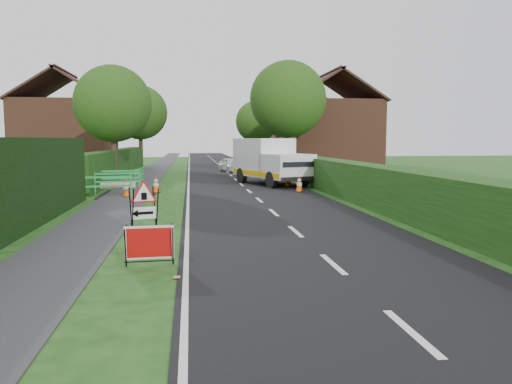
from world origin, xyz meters
TOP-DOWN VIEW (x-y plane):
  - ground at (0.00, 0.00)m, footprint 120.00×120.00m
  - road_surface at (2.50, 35.00)m, footprint 6.00×90.00m
  - footpath at (-3.00, 35.00)m, footprint 2.00×90.00m
  - hedge_west_far at (-5.00, 22.00)m, footprint 1.00×24.00m
  - hedge_east at (6.50, 16.00)m, footprint 1.20×50.00m
  - house_west at (-10.00, 30.00)m, footprint 7.50×7.40m
  - house_east_a at (11.00, 28.00)m, footprint 7.50×7.40m
  - house_east_b at (12.00, 42.00)m, footprint 7.50×7.40m
  - tree_nw at (-4.60, 18.00)m, footprint 4.40×4.40m
  - tree_ne at (6.40, 22.00)m, footprint 5.20×5.20m
  - tree_fw at (-4.60, 34.00)m, footprint 4.80×4.80m
  - tree_fe at (6.40, 38.00)m, footprint 4.20×4.20m
  - red_rect_sign at (-1.05, -2.13)m, footprint 0.95×0.61m
  - triangle_sign at (-1.50, 1.44)m, footprint 1.00×1.00m
  - works_van at (4.07, 15.07)m, footprint 3.86×5.88m
  - traffic_cone_0 at (4.81, 10.99)m, footprint 0.38×0.38m
  - traffic_cone_1 at (4.86, 13.85)m, footprint 0.38×0.38m
  - traffic_cone_2 at (5.03, 15.79)m, footprint 0.38×0.38m
  - traffic_cone_3 at (-2.96, 9.97)m, footprint 0.38×0.38m
  - traffic_cone_4 at (-1.82, 11.51)m, footprint 0.38×0.38m
  - ped_barrier_0 at (-3.67, 9.17)m, footprint 2.09×0.80m
  - ped_barrier_1 at (-3.50, 11.39)m, footprint 2.09×0.74m
  - ped_barrier_2 at (-3.76, 13.23)m, footprint 2.08×0.84m
  - ped_barrier_3 at (-2.86, 14.50)m, footprint 0.52×2.08m
  - redwhite_plank at (-3.41, 10.67)m, footprint 1.48×0.34m
  - litter_can at (-0.50, -3.13)m, footprint 0.12×0.07m
  - hatchback_car at (2.87, 26.06)m, footprint 2.02×3.47m

SIDE VIEW (x-z plane):
  - ground at x=0.00m, z-range 0.00..0.00m
  - hedge_west_far at x=-5.00m, z-range -0.90..0.90m
  - hedge_east at x=6.50m, z-range -0.75..0.75m
  - redwhite_plank at x=-3.41m, z-range -0.12..0.12m
  - litter_can at x=-0.50m, z-range -0.03..0.03m
  - road_surface at x=2.50m, z-range -0.01..0.01m
  - footpath at x=-3.00m, z-range -0.01..0.02m
  - traffic_cone_0 at x=4.81m, z-range 0.00..0.79m
  - traffic_cone_1 at x=4.86m, z-range 0.00..0.79m
  - traffic_cone_2 at x=5.03m, z-range 0.00..0.79m
  - traffic_cone_3 at x=-2.96m, z-range 0.00..0.79m
  - traffic_cone_4 at x=-1.82m, z-range 0.00..0.79m
  - red_rect_sign at x=-1.05m, z-range 0.06..0.85m
  - hatchback_car at x=2.87m, z-range 0.00..1.11m
  - ped_barrier_0 at x=-3.67m, z-range 0.13..1.13m
  - ped_barrier_1 at x=-3.50m, z-range 0.13..1.13m
  - ped_barrier_2 at x=-3.76m, z-range 0.13..1.13m
  - ped_barrier_3 at x=-2.86m, z-range 0.13..1.13m
  - triangle_sign at x=-1.50m, z-range 0.23..1.40m
  - works_van at x=4.07m, z-range 0.08..2.59m
  - house_west at x=-10.00m, z-range -1.04..6.84m
  - house_east_a at x=11.00m, z-range -1.04..6.84m
  - house_east_b at x=12.00m, z-range -1.04..6.84m
  - tree_fe at x=6.40m, z-range 1.05..7.39m
  - tree_nw at x=-4.60m, z-range 1.13..7.83m
  - tree_fw at x=-4.60m, z-range 1.21..8.45m
  - tree_ne at x=6.40m, z-range 1.28..9.07m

